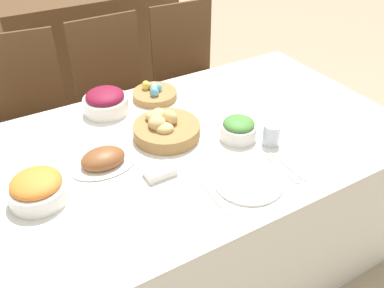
% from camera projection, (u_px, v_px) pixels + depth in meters
% --- Properties ---
extents(ground_plane, '(12.00, 12.00, 0.00)m').
position_uv_depth(ground_plane, '(188.00, 256.00, 2.08)').
color(ground_plane, tan).
extents(dining_table, '(1.84, 1.05, 0.72)m').
position_uv_depth(dining_table, '(188.00, 205.00, 1.87)').
color(dining_table, silver).
rests_on(dining_table, ground).
extents(chair_far_center, '(0.43, 0.43, 0.94)m').
position_uv_depth(chair_far_center, '(118.00, 95.00, 2.42)').
color(chair_far_center, brown).
rests_on(chair_far_center, ground).
extents(chair_far_right, '(0.44, 0.44, 0.94)m').
position_uv_depth(chair_far_right, '(190.00, 76.00, 2.62)').
color(chair_far_right, brown).
rests_on(chair_far_right, ground).
extents(chair_far_left, '(0.46, 0.46, 0.94)m').
position_uv_depth(chair_far_left, '(31.00, 117.00, 2.21)').
color(chair_far_left, brown).
rests_on(chair_far_left, ground).
extents(sideboard, '(1.26, 0.44, 0.86)m').
position_uv_depth(sideboard, '(95.00, 51.00, 3.15)').
color(sideboard, brown).
rests_on(sideboard, ground).
extents(bread_basket, '(0.28, 0.28, 0.11)m').
position_uv_depth(bread_basket, '(165.00, 128.00, 1.66)').
color(bread_basket, '#9E7542').
rests_on(bread_basket, dining_table).
extents(egg_basket, '(0.21, 0.21, 0.08)m').
position_uv_depth(egg_basket, '(154.00, 93.00, 1.93)').
color(egg_basket, '#9E7542').
rests_on(egg_basket, dining_table).
extents(ham_platter, '(0.26, 0.18, 0.07)m').
position_uv_depth(ham_platter, '(103.00, 160.00, 1.52)').
color(ham_platter, silver).
rests_on(ham_platter, dining_table).
extents(green_salad_bowl, '(0.15, 0.15, 0.09)m').
position_uv_depth(green_salad_bowl, '(238.00, 129.00, 1.65)').
color(green_salad_bowl, silver).
rests_on(green_salad_bowl, dining_table).
extents(beet_salad_bowl, '(0.20, 0.20, 0.11)m').
position_uv_depth(beet_salad_bowl, '(106.00, 101.00, 1.82)').
color(beet_salad_bowl, silver).
rests_on(beet_salad_bowl, dining_table).
extents(carrot_bowl, '(0.20, 0.20, 0.10)m').
position_uv_depth(carrot_bowl, '(37.00, 188.00, 1.35)').
color(carrot_bowl, silver).
rests_on(carrot_bowl, dining_table).
extents(dinner_plate, '(0.25, 0.25, 0.01)m').
position_uv_depth(dinner_plate, '(248.00, 182.00, 1.45)').
color(dinner_plate, silver).
rests_on(dinner_plate, dining_table).
extents(fork, '(0.01, 0.19, 0.00)m').
position_uv_depth(fork, '(213.00, 197.00, 1.39)').
color(fork, silver).
rests_on(fork, dining_table).
extents(knife, '(0.01, 0.19, 0.00)m').
position_uv_depth(knife, '(281.00, 169.00, 1.51)').
color(knife, silver).
rests_on(knife, dining_table).
extents(spoon, '(0.01, 0.19, 0.00)m').
position_uv_depth(spoon, '(287.00, 166.00, 1.52)').
color(spoon, silver).
rests_on(spoon, dining_table).
extents(drinking_cup, '(0.07, 0.07, 0.09)m').
position_uv_depth(drinking_cup, '(271.00, 134.00, 1.62)').
color(drinking_cup, silver).
rests_on(drinking_cup, dining_table).
extents(butter_dish, '(0.11, 0.07, 0.03)m').
position_uv_depth(butter_dish, '(160.00, 172.00, 1.47)').
color(butter_dish, silver).
rests_on(butter_dish, dining_table).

